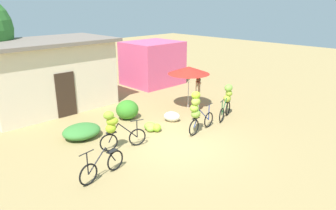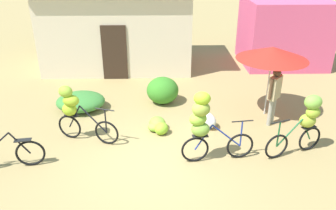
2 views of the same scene
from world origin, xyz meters
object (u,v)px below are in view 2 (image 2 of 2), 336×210
object	(u,v)px
bicycle_near_pile	(75,110)
person_vendor	(274,91)
bicycle_by_shop	(306,120)
banana_pile_on_ground	(158,125)
building_low	(118,25)
market_umbrella	(272,53)
bicycle_center_loaded	(205,123)
shop_pink	(283,32)
produce_sack	(206,120)
bicycle_leftmost	(6,154)

from	to	relation	value
bicycle_near_pile	person_vendor	distance (m)	5.24
bicycle_by_shop	banana_pile_on_ground	bearing A→B (deg)	162.03
building_low	market_umbrella	bearing A→B (deg)	-44.70
bicycle_near_pile	bicycle_center_loaded	world-z (taller)	bicycle_center_loaded
shop_pink	bicycle_by_shop	bearing A→B (deg)	-103.84
banana_pile_on_ground	produce_sack	world-z (taller)	produce_sack
shop_pink	produce_sack	world-z (taller)	shop_pink
market_umbrella	person_vendor	bearing A→B (deg)	-92.04
shop_pink	banana_pile_on_ground	world-z (taller)	shop_pink
bicycle_leftmost	bicycle_center_loaded	xyz separation A→B (m)	(4.42, 0.18, 0.64)
produce_sack	person_vendor	xyz separation A→B (m)	(1.83, 0.10, 0.78)
bicycle_by_shop	produce_sack	size ratio (longest dim) A/B	2.17
bicycle_center_loaded	person_vendor	size ratio (longest dim) A/B	1.06
building_low	bicycle_near_pile	world-z (taller)	building_low
produce_sack	building_low	bearing A→B (deg)	118.03
market_umbrella	bicycle_by_shop	xyz separation A→B (m)	(0.30, -2.04, -0.99)
bicycle_near_pile	building_low	bearing A→B (deg)	85.43
bicycle_near_pile	banana_pile_on_ground	xyz separation A→B (m)	(2.06, 0.40, -0.70)
bicycle_by_shop	banana_pile_on_ground	world-z (taller)	bicycle_by_shop
bicycle_by_shop	produce_sack	xyz separation A→B (m)	(-2.15, 1.31, -0.67)
bicycle_center_loaded	bicycle_by_shop	world-z (taller)	bicycle_center_loaded
shop_pink	produce_sack	size ratio (longest dim) A/B	4.57
market_umbrella	bicycle_center_loaded	distance (m)	3.28
building_low	bicycle_by_shop	xyz separation A→B (m)	(5.04, -6.73, -0.77)
bicycle_by_shop	person_vendor	world-z (taller)	person_vendor
bicycle_near_pile	bicycle_center_loaded	xyz separation A→B (m)	(3.10, -1.02, 0.14)
building_low	shop_pink	size ratio (longest dim) A/B	1.91
shop_pink	bicycle_leftmost	world-z (taller)	shop_pink
bicycle_leftmost	person_vendor	bearing A→B (deg)	16.19
produce_sack	bicycle_by_shop	bearing A→B (deg)	-31.37
market_umbrella	person_vendor	distance (m)	1.08
market_umbrella	produce_sack	xyz separation A→B (m)	(-1.85, -0.73, -1.65)
bicycle_center_loaded	person_vendor	bearing A→B (deg)	39.36
building_low	bicycle_leftmost	distance (m)	7.54
banana_pile_on_ground	produce_sack	bearing A→B (deg)	8.34
bicycle_by_shop	produce_sack	bearing A→B (deg)	148.63
building_low	shop_pink	bearing A→B (deg)	0.83
building_low	bicycle_leftmost	world-z (taller)	building_low
shop_pink	banana_pile_on_ground	distance (m)	7.77
market_umbrella	bicycle_center_loaded	bearing A→B (deg)	-132.03
market_umbrella	person_vendor	size ratio (longest dim) A/B	1.25
shop_pink	banana_pile_on_ground	size ratio (longest dim) A/B	3.76
building_low	banana_pile_on_ground	distance (m)	6.02
bicycle_center_loaded	shop_pink	bearing A→B (deg)	60.12
building_low	person_vendor	size ratio (longest dim) A/B	3.74
shop_pink	market_umbrella	world-z (taller)	shop_pink
shop_pink	person_vendor	bearing A→B (deg)	-110.32
bicycle_leftmost	produce_sack	bearing A→B (deg)	20.92
market_umbrella	bicycle_by_shop	size ratio (longest dim) A/B	1.35
bicycle_leftmost	bicycle_center_loaded	world-z (taller)	bicycle_center_loaded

